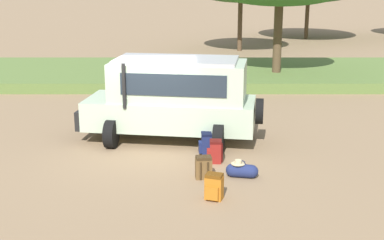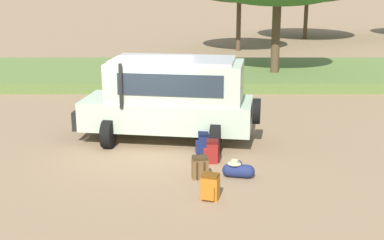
{
  "view_description": "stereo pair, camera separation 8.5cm",
  "coord_description": "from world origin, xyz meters",
  "views": [
    {
      "loc": [
        1.15,
        -14.4,
        4.78
      ],
      "look_at": [
        1.2,
        -0.69,
        1.0
      ],
      "focal_mm": 50.0,
      "sensor_mm": 36.0,
      "label": 1
    },
    {
      "loc": [
        1.24,
        -14.4,
        4.78
      ],
      "look_at": [
        1.2,
        -0.69,
        1.0
      ],
      "focal_mm": 50.0,
      "sensor_mm": 36.0,
      "label": 2
    }
  ],
  "objects": [
    {
      "name": "duffel_bag_low_black_case",
      "position": [
        2.36,
        -2.28,
        0.17
      ],
      "size": [
        0.78,
        0.41,
        0.43
      ],
      "color": "navy",
      "rests_on": "ground_plane"
    },
    {
      "name": "grass_bank",
      "position": [
        0.0,
        10.41,
        0.22
      ],
      "size": [
        120.0,
        7.0,
        0.44
      ],
      "color": "#5B7538",
      "rests_on": "ground_plane"
    },
    {
      "name": "backpack_cluster_center",
      "position": [
        1.76,
        -1.21,
        0.29
      ],
      "size": [
        0.42,
        0.35,
        0.6
      ],
      "color": "maroon",
      "rests_on": "ground_plane"
    },
    {
      "name": "ground_plane",
      "position": [
        0.0,
        0.0,
        0.0
      ],
      "size": [
        320.0,
        320.0,
        0.0
      ],
      "primitive_type": "plane",
      "color": "#8C7051"
    },
    {
      "name": "backpack_outermost",
      "position": [
        1.63,
        -3.59,
        0.28
      ],
      "size": [
        0.44,
        0.43,
        0.59
      ],
      "color": "#B26619",
      "rests_on": "ground_plane"
    },
    {
      "name": "backpack_beside_front_wheel",
      "position": [
        1.54,
        -0.54,
        0.29
      ],
      "size": [
        0.4,
        0.41,
        0.59
      ],
      "color": "navy",
      "rests_on": "ground_plane"
    },
    {
      "name": "backpack_near_rear_wheel",
      "position": [
        1.43,
        -2.34,
        0.27
      ],
      "size": [
        0.41,
        0.39,
        0.56
      ],
      "color": "brown",
      "rests_on": "ground_plane"
    },
    {
      "name": "safari_vehicle",
      "position": [
        0.63,
        0.73,
        1.29
      ],
      "size": [
        5.46,
        3.2,
        2.44
      ],
      "color": "#B2C6A8",
      "rests_on": "ground_plane"
    }
  ]
}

